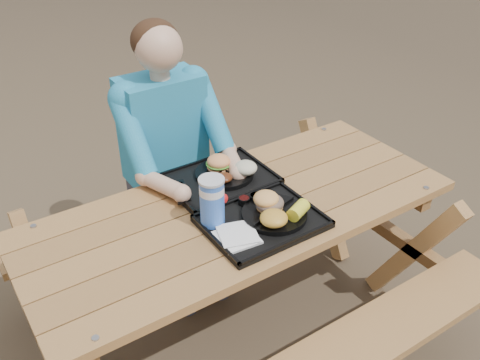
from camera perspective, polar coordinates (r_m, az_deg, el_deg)
ground at (r=2.71m, az=0.00°, el=-15.87°), size 60.00×60.00×0.00m
picnic_table at (r=2.45m, az=0.00°, el=-10.03°), size 1.80×1.49×0.75m
tray_near at (r=2.11m, az=2.38°, el=-4.52°), size 0.45×0.35×0.02m
tray_far at (r=2.36m, az=-2.15°, el=-0.02°), size 0.45×0.35×0.02m
plate_near at (r=2.12m, az=3.68°, el=-3.66°), size 0.26×0.26×0.02m
plate_far at (r=2.37m, az=-1.67°, el=0.71°), size 0.26×0.26×0.02m
napkin_stack at (r=2.01m, az=-0.33°, el=-6.07°), size 0.16×0.16×0.02m
soda_cup at (r=2.03m, az=-2.99°, el=-2.40°), size 0.09×0.09×0.19m
condiment_bbq at (r=2.18m, az=0.44°, el=-2.22°), size 0.05×0.05×0.03m
condiment_mustard at (r=2.20m, az=1.72°, el=-1.94°), size 0.06×0.06×0.03m
sandwich at (r=2.10m, az=3.21°, el=-1.73°), size 0.11×0.11×0.11m
mac_cheese at (r=2.04m, az=3.63°, el=-4.09°), size 0.11×0.11×0.05m
corn_cob at (r=2.09m, az=6.24°, el=-3.22°), size 0.12×0.12×0.06m
cutlery_far at (r=2.28m, az=-6.01°, el=-1.10°), size 0.08×0.17×0.01m
burger at (r=2.37m, az=-2.31°, el=2.29°), size 0.11×0.11×0.09m
baked_beans at (r=2.29m, az=-1.73°, el=0.26°), size 0.07×0.07×0.03m
potato_salad at (r=2.34m, az=0.59°, el=1.31°), size 0.10×0.10×0.06m
diner at (r=2.68m, az=-7.67°, el=0.92°), size 0.48×0.84×1.28m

